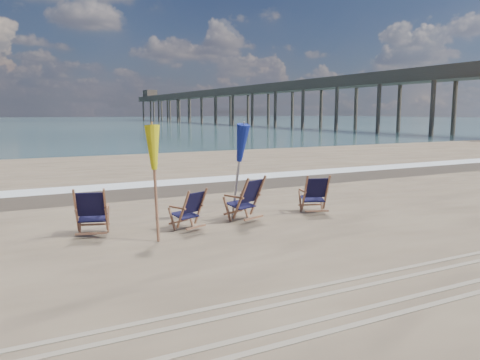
{
  "coord_description": "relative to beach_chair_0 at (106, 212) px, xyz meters",
  "views": [
    {
      "loc": [
        -4.91,
        -7.36,
        2.46
      ],
      "look_at": [
        0.0,
        2.2,
        0.9
      ],
      "focal_mm": 35.0,
      "sensor_mm": 36.0,
      "label": 1
    }
  ],
  "objects": [
    {
      "name": "surf_foam",
      "position": [
        3.13,
        6.36,
        -0.5
      ],
      "size": [
        200.0,
        1.4,
        0.01
      ],
      "primitive_type": "cube",
      "color": "silver",
      "rests_on": "ground"
    },
    {
      "name": "ocean",
      "position": [
        3.13,
        126.06,
        -0.5
      ],
      "size": [
        400.0,
        400.0,
        0.0
      ],
      "primitive_type": "plane",
      "color": "#3D6066",
      "rests_on": "ground"
    },
    {
      "name": "wet_sand_strip",
      "position": [
        3.13,
        4.86,
        -0.5
      ],
      "size": [
        200.0,
        2.6,
        0.0
      ],
      "primitive_type": "cube",
      "color": "#42362A",
      "rests_on": "ground"
    },
    {
      "name": "beach_chair_2",
      "position": [
        3.42,
        -0.08,
        0.02
      ],
      "size": [
        0.9,
        0.94,
        1.05
      ],
      "primitive_type": null,
      "rotation": [
        0.0,
        0.0,
        3.5
      ],
      "color": "black",
      "rests_on": "ground"
    },
    {
      "name": "umbrella_blue",
      "position": [
        3.03,
        0.19,
        1.19
      ],
      "size": [
        0.3,
        0.3,
        2.22
      ],
      "color": "#A5A5AD",
      "rests_on": "ground"
    },
    {
      "name": "fishing_pier",
      "position": [
        41.13,
        72.06,
        4.15
      ],
      "size": [
        4.4,
        140.0,
        9.3
      ],
      "primitive_type": null,
      "color": "brown",
      "rests_on": "ground"
    },
    {
      "name": "beach_chair_1",
      "position": [
        1.93,
        -0.26,
        -0.05
      ],
      "size": [
        0.77,
        0.81,
        0.9
      ],
      "primitive_type": null,
      "rotation": [
        0.0,
        0.0,
        3.52
      ],
      "color": "black",
      "rests_on": "ground"
    },
    {
      "name": "beach_chair_3",
      "position": [
        5.22,
        -0.3,
        -0.01
      ],
      "size": [
        0.82,
        0.87,
        0.98
      ],
      "primitive_type": null,
      "rotation": [
        0.0,
        0.0,
        2.82
      ],
      "color": "black",
      "rests_on": "ground"
    },
    {
      "name": "tire_tracks",
      "position": [
        3.13,
        -4.74,
        -0.5
      ],
      "size": [
        80.0,
        1.3,
        0.01
      ],
      "primitive_type": null,
      "color": "gray",
      "rests_on": "ground"
    },
    {
      "name": "umbrella_yellow",
      "position": [
        0.82,
        -0.7,
        1.18
      ],
      "size": [
        0.3,
        0.3,
        2.21
      ],
      "color": "#9E6546",
      "rests_on": "ground"
    },
    {
      "name": "beach_chair_0",
      "position": [
        0.0,
        0.0,
        0.0
      ],
      "size": [
        0.83,
        0.88,
        1.0
      ],
      "primitive_type": null,
      "rotation": [
        0.0,
        0.0,
        2.84
      ],
      "color": "black",
      "rests_on": "ground"
    }
  ]
}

